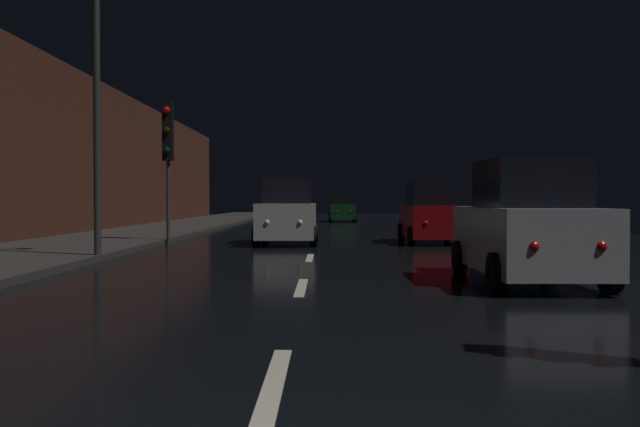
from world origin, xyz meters
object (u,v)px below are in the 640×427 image
(traffic_light_far_left, at_px, (168,141))
(car_parked_right_far, at_px, (431,215))
(streetlamp_overhead, at_px, (117,56))
(car_distant_taillights, at_px, (342,208))
(car_approaching_headlights, at_px, (288,214))
(car_parked_right_near, at_px, (526,226))

(traffic_light_far_left, xyz_separation_m, car_parked_right_far, (8.47, 0.73, -2.36))
(streetlamp_overhead, bearing_deg, car_distant_taillights, 78.35)
(streetlamp_overhead, bearing_deg, car_approaching_headlights, 60.66)
(car_approaching_headlights, height_order, car_parked_right_near, car_approaching_headlights)
(car_approaching_headlights, relative_size, car_parked_right_far, 1.05)
(traffic_light_far_left, height_order, car_parked_right_near, traffic_light_far_left)
(car_approaching_headlights, bearing_deg, car_distant_taillights, 174.06)
(traffic_light_far_left, xyz_separation_m, car_approaching_headlights, (3.79, 0.24, -2.31))
(traffic_light_far_left, bearing_deg, car_distant_taillights, 164.39)
(streetlamp_overhead, relative_size, car_distant_taillights, 1.88)
(car_approaching_headlights, xyz_separation_m, car_parked_right_far, (4.68, 0.48, -0.05))
(streetlamp_overhead, relative_size, car_parked_right_near, 1.69)
(traffic_light_far_left, relative_size, car_distant_taillights, 1.22)
(traffic_light_far_left, xyz_separation_m, car_parked_right_near, (8.47, -9.79, -2.32))
(car_distant_taillights, bearing_deg, car_approaching_headlights, 174.06)
(car_approaching_headlights, xyz_separation_m, car_parked_right_near, (4.68, -10.03, -0.01))
(car_parked_right_far, bearing_deg, streetlamp_overhead, 129.47)
(car_distant_taillights, xyz_separation_m, car_parked_right_near, (2.40, -31.89, 0.09))
(streetlamp_overhead, bearing_deg, car_parked_right_near, -24.65)
(streetlamp_overhead, distance_m, car_parked_right_near, 9.76)
(traffic_light_far_left, height_order, streetlamp_overhead, streetlamp_overhead)
(streetlamp_overhead, xyz_separation_m, car_parked_right_near, (8.20, -3.76, -3.72))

